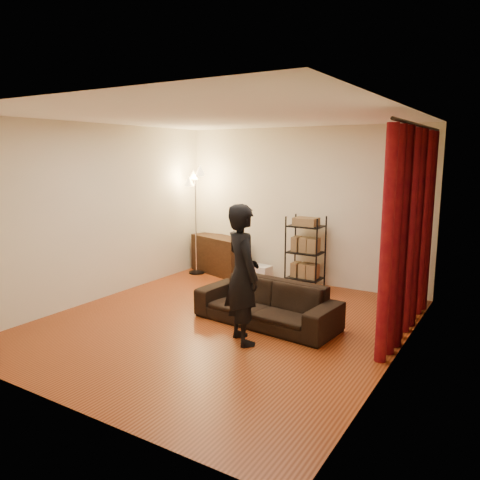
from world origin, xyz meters
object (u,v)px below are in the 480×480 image
Objects in this scene: media_cabinet at (220,255)px; storage_boxes at (261,273)px; person at (243,274)px; sofa at (266,303)px; wire_shelf at (305,252)px; floor_lamp at (196,223)px.

media_cabinet is 3.66× the size of storage_boxes.
media_cabinet is at bearing 177.60° from storage_boxes.
person reaches higher than media_cabinet.
wire_shelf reaches higher than sofa.
media_cabinet is 0.62× the size of floor_lamp.
person reaches higher than storage_boxes.
wire_shelf is at bearing 4.54° from floor_lamp.
floor_lamp is at bearing -6.61° from person.
person is 3.43m from floor_lamp.
media_cabinet is 0.77m from floor_lamp.
person is (0.05, -0.69, 0.55)m from sofa.
storage_boxes is at bearing -28.14° from person.
person reaches higher than wire_shelf.
media_cabinet is at bearing -14.05° from person.
storage_boxes is (0.91, -0.04, -0.22)m from media_cabinet.
wire_shelf is (1.78, -0.07, 0.26)m from media_cabinet.
floor_lamp is (-0.38, -0.24, 0.63)m from media_cabinet.
floor_lamp reaches higher than wire_shelf.
wire_shelf reaches higher than storage_boxes.
floor_lamp reaches higher than storage_boxes.
floor_lamp is at bearing -155.04° from wire_shelf.
sofa is 0.89m from person.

